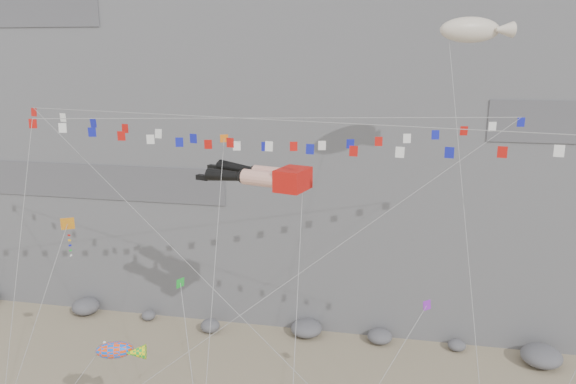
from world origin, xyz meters
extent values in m
cube|color=slate|center=(0.00, 32.00, 25.00)|extent=(80.00, 28.00, 50.00)
cube|color=red|center=(0.88, 6.20, 15.76)|extent=(2.06, 2.46, 1.25)
cylinder|color=#DD9D8A|center=(-1.05, 6.09, 15.76)|extent=(2.29, 1.47, 0.93)
sphere|color=black|center=(-2.08, 6.38, 15.76)|extent=(0.85, 0.85, 0.85)
cone|color=black|center=(-3.28, 6.71, 15.69)|extent=(2.65, 1.43, 0.87)
cube|color=black|center=(-4.91, 7.17, 15.40)|extent=(0.89, 0.57, 0.31)
cylinder|color=#DD9D8A|center=(-0.71, 7.30, 15.76)|extent=(2.29, 1.47, 0.93)
sphere|color=black|center=(-1.74, 7.58, 15.76)|extent=(0.85, 0.85, 0.85)
cone|color=black|center=(-2.94, 7.92, 15.88)|extent=(2.67, 1.43, 0.93)
cube|color=black|center=(-4.57, 8.38, 15.79)|extent=(0.89, 0.57, 0.31)
cylinder|color=gray|center=(1.99, -0.85, 7.90)|extent=(0.03, 0.03, 21.22)
cylinder|color=gray|center=(-6.95, 2.28, 9.58)|extent=(0.03, 0.03, 25.53)
cylinder|color=gray|center=(6.21, 1.33, 9.67)|extent=(0.03, 0.03, 23.14)
cylinder|color=gray|center=(-12.74, -0.53, 6.74)|extent=(0.03, 0.03, 15.06)
cylinder|color=gray|center=(11.28, 4.43, 12.07)|extent=(0.03, 0.03, 26.87)
cylinder|color=gray|center=(-2.48, 0.86, 9.00)|extent=(0.03, 0.03, 21.24)
camera|label=1|loc=(6.74, -24.60, 23.00)|focal=35.00mm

